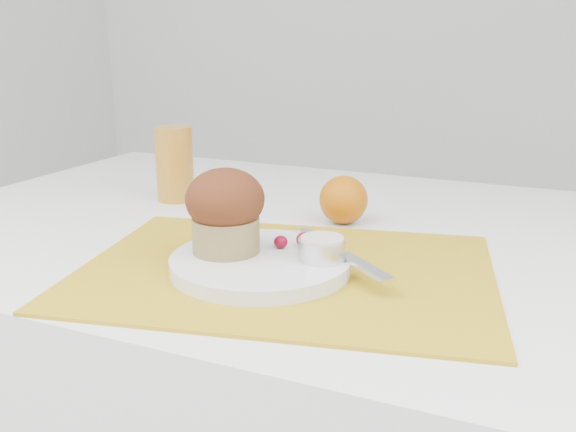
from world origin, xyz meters
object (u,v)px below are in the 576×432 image
at_px(plate, 261,263).
at_px(muffin, 225,210).
at_px(orange, 343,200).
at_px(juice_glass, 174,164).

xyz_separation_m(plate, muffin, (-0.05, -0.00, 0.06)).
bearing_deg(muffin, plate, 0.68).
relative_size(plate, muffin, 2.10).
bearing_deg(orange, plate, -95.08).
bearing_deg(juice_glass, plate, -41.27).
distance_m(orange, juice_glass, 0.31).
relative_size(plate, juice_glass, 1.71).
distance_m(plate, muffin, 0.08).
height_order(orange, juice_glass, juice_glass).
relative_size(juice_glass, muffin, 1.23).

